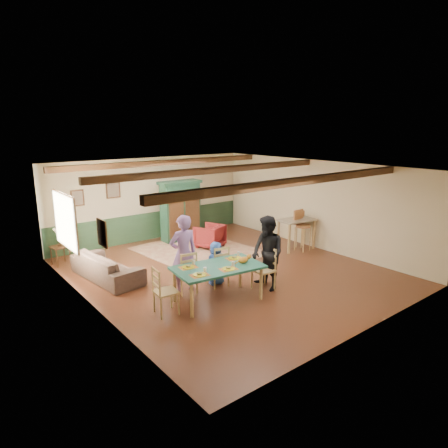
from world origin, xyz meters
TOP-DOWN VIEW (x-y plane):
  - floor at (0.00, 0.00)m, footprint 8.00×8.00m
  - wall_back at (0.00, 4.00)m, footprint 7.00×0.02m
  - wall_left at (-3.50, 0.00)m, footprint 0.02×8.00m
  - wall_right at (3.50, 0.00)m, footprint 0.02×8.00m
  - ceiling at (0.00, 0.00)m, footprint 7.00×8.00m
  - wainscot_back at (0.00, 3.98)m, footprint 6.95×0.03m
  - ceiling_beam_front at (0.00, -2.30)m, footprint 6.95×0.16m
  - ceiling_beam_mid at (0.00, 0.40)m, footprint 6.95×0.16m
  - ceiling_beam_back at (0.00, 3.00)m, footprint 6.95×0.16m
  - window_left at (-3.47, 1.70)m, footprint 0.06×1.60m
  - picture_left_wall at (-3.47, -0.60)m, footprint 0.04×0.42m
  - picture_back_a at (-1.30, 3.97)m, footprint 0.45×0.04m
  - picture_back_b at (-2.40, 3.97)m, footprint 0.38×0.04m
  - dining_table at (-1.26, -1.27)m, footprint 2.00×1.29m
  - dining_chair_far_left at (-1.58, -0.47)m, footprint 0.50×0.51m
  - dining_chair_far_right at (-0.75, -0.58)m, footprint 0.50×0.51m
  - dining_chair_end_left at (-2.45, -1.11)m, footprint 0.51×0.50m
  - dining_chair_end_right at (-0.07, -1.43)m, footprint 0.51×0.50m
  - person_man at (-1.57, -0.39)m, footprint 0.71×0.51m
  - person_woman at (0.03, -1.44)m, footprint 0.76×0.92m
  - person_child at (-0.74, -0.50)m, footprint 0.55×0.40m
  - cat at (-0.71, -1.45)m, footprint 0.39×0.19m
  - place_setting_near_left at (-1.87, -1.45)m, footprint 0.46×0.37m
  - place_setting_near_center at (-1.20, -1.54)m, footprint 0.46×0.37m
  - place_setting_far_left at (-1.80, -0.94)m, footprint 0.46×0.37m
  - place_setting_far_right at (-0.66, -1.09)m, footprint 0.46×0.37m
  - area_rug at (0.41, 1.91)m, footprint 3.20×3.69m
  - armoire at (0.67, 3.28)m, footprint 1.40×0.57m
  - armchair at (0.92, 2.00)m, footprint 1.02×1.03m
  - sofa at (-2.64, 1.46)m, footprint 1.12×2.30m
  - end_table at (-3.23, 3.22)m, footprint 0.48×0.48m
  - table_lamp at (-3.23, 3.22)m, footprint 0.29×0.29m
  - counter_table at (2.89, 0.22)m, footprint 1.20×0.79m
  - bar_stool_left at (2.94, 0.00)m, footprint 0.47×0.51m
  - bar_stool_right at (3.18, 0.18)m, footprint 0.41×0.45m

SIDE VIEW (x-z plane):
  - floor at x=0.00m, z-range 0.00..0.00m
  - area_rug at x=0.41m, z-range 0.00..0.01m
  - end_table at x=-3.23m, z-range 0.00..0.53m
  - sofa at x=-2.64m, z-range 0.00..0.65m
  - armchair at x=0.92m, z-range 0.00..0.72m
  - dining_table at x=-1.26m, z-range 0.00..0.78m
  - wainscot_back at x=0.00m, z-range 0.00..0.90m
  - counter_table at x=2.89m, z-range 0.00..0.94m
  - dining_chair_far_left at x=-1.58m, z-range 0.00..0.99m
  - dining_chair_far_right at x=-0.75m, z-range 0.00..0.99m
  - dining_chair_end_left at x=-2.45m, z-range 0.00..0.99m
  - dining_chair_end_right at x=-0.07m, z-range 0.00..0.99m
  - person_child at x=-0.74m, z-range 0.00..1.05m
  - bar_stool_right at x=3.18m, z-range 0.00..1.13m
  - bar_stool_left at x=2.94m, z-range 0.00..1.23m
  - table_lamp at x=-3.23m, z-range 0.53..1.01m
  - place_setting_near_left at x=-1.87m, z-range 0.78..0.89m
  - place_setting_near_center at x=-1.20m, z-range 0.78..0.89m
  - place_setting_far_left at x=-1.80m, z-range 0.78..0.89m
  - place_setting_far_right at x=-0.66m, z-range 0.78..0.89m
  - person_woman at x=0.03m, z-range 0.00..1.72m
  - cat at x=-0.71m, z-range 0.78..0.97m
  - person_man at x=-1.57m, z-range 0.00..1.80m
  - armoire at x=0.67m, z-range 0.00..1.97m
  - wall_back at x=0.00m, z-range 0.00..2.70m
  - wall_left at x=-3.50m, z-range 0.00..2.70m
  - wall_right at x=3.50m, z-range 0.00..2.70m
  - window_left at x=-3.47m, z-range 0.90..2.20m
  - picture_back_b at x=-2.40m, z-range 1.41..1.89m
  - picture_left_wall at x=-3.47m, z-range 1.49..2.01m
  - picture_back_a at x=-1.30m, z-range 1.52..2.08m
  - ceiling_beam_front at x=0.00m, z-range 2.53..2.69m
  - ceiling_beam_mid at x=0.00m, z-range 2.53..2.69m
  - ceiling_beam_back at x=0.00m, z-range 2.53..2.69m
  - ceiling at x=0.00m, z-range 2.69..2.71m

